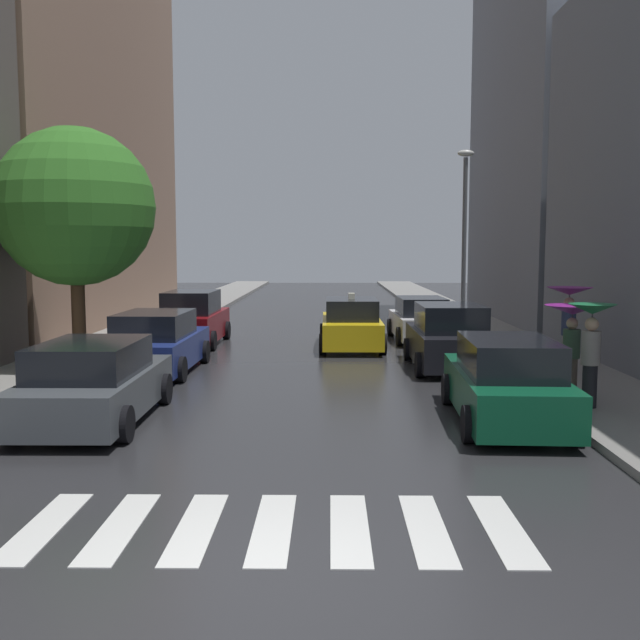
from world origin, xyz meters
The scene contains 18 objects.
ground_plane centered at (0.00, 24.00, -0.02)m, with size 28.00×72.00×0.04m, color #2A2A2C.
sidewalk_left centered at (-6.50, 24.00, 0.07)m, with size 3.00×72.00×0.15m, color gray.
sidewalk_right centered at (6.50, 24.00, 0.07)m, with size 3.00×72.00×0.15m, color gray.
crosswalk_stripes centered at (0.00, 1.38, 0.01)m, with size 5.85×2.20×0.01m.
building_left_mid centered at (-11.00, 24.02, 11.62)m, with size 6.00×19.87×23.24m, color #8C6B56.
building_right_mid centered at (11.00, 25.27, 9.99)m, with size 6.00×13.11×19.97m, color slate.
parked_car_left_nearest centered at (-3.76, 6.49, 0.73)m, with size 2.17×4.64×1.54m.
parked_car_left_second centered at (-3.89, 11.95, 0.76)m, with size 2.20×4.60×1.61m.
parked_car_left_third centered at (-3.96, 17.33, 0.84)m, with size 2.06×4.42×1.82m.
parked_car_right_nearest centered at (3.96, 6.55, 0.76)m, with size 2.16×4.66×1.61m.
parked_car_right_second centered at (3.88, 12.63, 0.82)m, with size 2.09×4.28×1.76m.
parked_car_right_third centered at (3.84, 18.48, 0.73)m, with size 2.07×4.25×1.54m.
taxi_midroad centered at (1.36, 16.62, 0.76)m, with size 2.09×4.56×1.81m.
pedestrian_foreground centered at (5.80, 8.49, 1.61)m, with size 1.16×1.16×1.91m.
pedestrian_near_tree centered at (5.76, 7.22, 1.58)m, with size 0.91×0.91×2.04m.
pedestrian_by_kerb centered at (6.78, 11.68, 1.75)m, with size 1.15×1.15×2.11m.
street_tree_left centered at (-6.02, 12.21, 4.32)m, with size 4.15×4.15×6.26m.
lamp_post_right centered at (5.55, 19.71, 3.99)m, with size 0.60×0.28×6.62m.
Camera 1 is at (0.67, -6.79, 3.28)m, focal length 40.55 mm.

